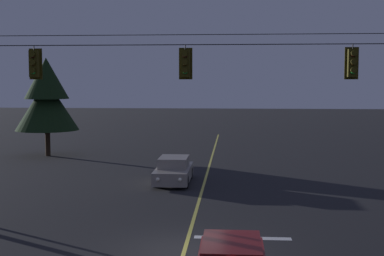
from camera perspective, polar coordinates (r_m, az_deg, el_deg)
name	(u,v)px	position (r m, az deg, el deg)	size (l,w,h in m)	color
ground_plane	(184,252)	(17.98, -0.83, -12.82)	(180.00, 180.00, 0.00)	black
lane_centre_stripe	(200,197)	(25.99, 0.86, -7.22)	(0.14, 60.00, 0.01)	#D1C64C
stop_bar_paint	(243,238)	(19.54, 5.30, -11.36)	(3.40, 0.36, 0.01)	silver
signal_span_assembly	(190,116)	(19.46, -0.23, 1.26)	(18.75, 0.32, 8.16)	#2D2116
traffic_light_leftmost	(34,64)	(20.65, -16.16, 6.47)	(0.48, 0.41, 1.22)	black
traffic_light_left_inner	(185,63)	(19.42, -0.71, 6.77)	(0.48, 0.41, 1.22)	black
traffic_light_centre	(353,63)	(19.77, 16.42, 6.54)	(0.48, 0.41, 1.22)	black
car_oncoming_lead	(174,171)	(29.45, -1.92, -4.49)	(1.80, 4.42, 1.39)	gray
tree_verge_far	(47,98)	(40.91, -14.93, 3.10)	(4.56, 4.56, 7.14)	#332316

